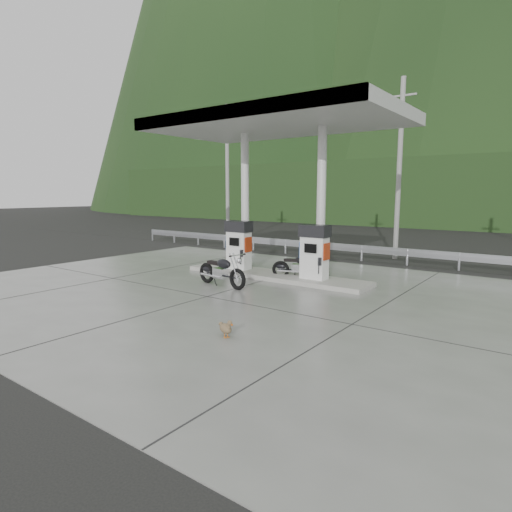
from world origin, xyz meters
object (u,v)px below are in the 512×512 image
Objects in this scene: gas_pump_left at (239,245)px; motorcycle_left at (221,271)px; motorcycle_right at (300,267)px; duck at (226,329)px; gas_pump_right at (314,252)px.

motorcycle_left is (1.02, -2.18, -0.57)m from gas_pump_left.
motorcycle_right is at bearing 7.35° from gas_pump_left.
gas_pump_left is 0.88× the size of motorcycle_left.
motorcycle_right is (2.47, 0.32, -0.61)m from gas_pump_left.
motorcycle_right is 3.81× the size of duck.
gas_pump_right is 1.01m from motorcycle_right.
gas_pump_left and gas_pump_right have the same top height.
gas_pump_left is 7.33m from duck.
motorcycle_left reaches higher than duck.
gas_pump_left is 3.20m from gas_pump_right.
duck is at bearing -79.29° from gas_pump_right.
gas_pump_right is at bearing -44.06° from motorcycle_right.
gas_pump_left is 0.98× the size of motorcycle_right.
motorcycle_left is at bearing -140.70° from motorcycle_right.
gas_pump_left is 2.47m from motorcycle_left.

